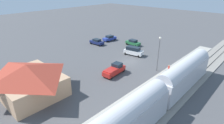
% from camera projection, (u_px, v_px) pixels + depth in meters
% --- Properties ---
extents(ground_plane, '(200.00, 200.00, 0.00)m').
position_uv_depth(ground_plane, '(129.00, 62.00, 43.18)').
color(ground_plane, '#4C4C4F').
extents(railway_track, '(4.80, 70.00, 0.30)m').
position_uv_depth(railway_track, '(188.00, 81.00, 34.41)').
color(railway_track, gray).
rests_on(railway_track, ground).
extents(platform, '(3.20, 46.00, 0.30)m').
position_uv_depth(platform, '(168.00, 74.00, 36.89)').
color(platform, '#A8A399').
rests_on(platform, ground).
extents(station_building, '(11.82, 9.68, 5.31)m').
position_uv_depth(station_building, '(28.00, 79.00, 29.77)').
color(station_building, tan).
rests_on(station_building, ground).
extents(pedestrian_on_platform, '(0.36, 0.36, 1.71)m').
position_uv_depth(pedestrian_on_platform, '(169.00, 68.00, 36.99)').
color(pedestrian_on_platform, brown).
rests_on(pedestrian_on_platform, platform).
extents(pedestrian_waiting_far, '(0.36, 0.36, 1.71)m').
position_uv_depth(pedestrian_waiting_far, '(161.00, 77.00, 33.41)').
color(pedestrian_waiting_far, '#23284C').
rests_on(pedestrian_waiting_far, platform).
extents(suv_white, '(5.17, 3.05, 2.22)m').
position_uv_depth(suv_white, '(133.00, 51.00, 46.93)').
color(suv_white, white).
rests_on(suv_white, ground).
extents(sedan_navy, '(4.59, 2.47, 1.74)m').
position_uv_depth(sedan_navy, '(97.00, 42.00, 55.22)').
color(sedan_navy, navy).
rests_on(sedan_navy, ground).
extents(sedan_blue, '(2.33, 4.68, 1.74)m').
position_uv_depth(sedan_blue, '(110.00, 38.00, 58.98)').
color(sedan_blue, '#283D9E').
rests_on(sedan_blue, ground).
extents(sedan_green, '(4.54, 2.36, 1.74)m').
position_uv_depth(sedan_green, '(133.00, 42.00, 54.54)').
color(sedan_green, '#236638').
rests_on(sedan_green, ground).
extents(pickup_red, '(2.41, 5.55, 2.14)m').
position_uv_depth(pickup_red, '(114.00, 70.00, 36.95)').
color(pickup_red, red).
rests_on(pickup_red, ground).
extents(light_pole_near_platform, '(0.44, 0.44, 7.46)m').
position_uv_depth(light_pole_near_platform, '(159.00, 50.00, 36.95)').
color(light_pole_near_platform, '#515156').
rests_on(light_pole_near_platform, ground).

